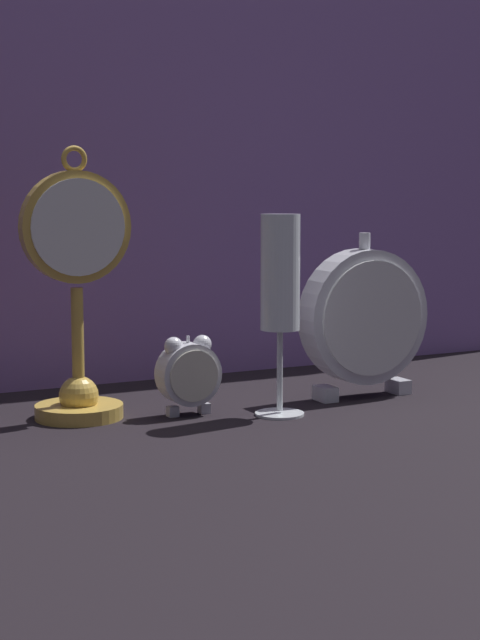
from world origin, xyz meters
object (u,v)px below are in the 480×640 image
(mantel_clock_silver, at_px, (364,318))
(alarm_clock_twin_bell, at_px, (189,372))
(pocket_watch_on_stand, at_px, (77,306))
(champagne_flute, at_px, (280,286))

(mantel_clock_silver, bearing_deg, alarm_clock_twin_bell, 179.05)
(pocket_watch_on_stand, bearing_deg, mantel_clock_silver, -7.26)
(pocket_watch_on_stand, relative_size, champagne_flute, 1.33)
(pocket_watch_on_stand, xyz_separation_m, champagne_flute, (0.21, -0.09, 0.02))
(pocket_watch_on_stand, height_order, champagne_flute, pocket_watch_on_stand)
(alarm_clock_twin_bell, xyz_separation_m, champagne_flute, (0.09, -0.05, 0.10))
(champagne_flute, bearing_deg, pocket_watch_on_stand, 157.01)
(alarm_clock_twin_bell, height_order, mantel_clock_silver, mantel_clock_silver)
(pocket_watch_on_stand, distance_m, mantel_clock_silver, 0.36)
(alarm_clock_twin_bell, relative_size, champagne_flute, 0.40)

